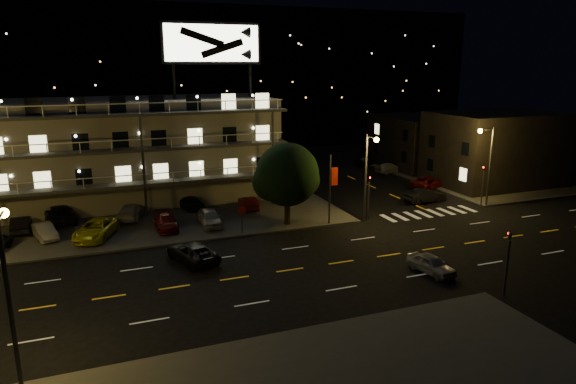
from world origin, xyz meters
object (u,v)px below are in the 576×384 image
object	(u,v)px
lot_car_4	(210,218)
lot_car_7	(130,211)
road_car_west	(192,252)
tree	(287,177)
lot_car_2	(96,229)
side_car_0	(425,196)
road_car_east	(431,264)

from	to	relation	value
lot_car_4	lot_car_7	size ratio (longest dim) A/B	0.90
lot_car_7	road_car_west	distance (m)	12.59
tree	lot_car_7	distance (m)	14.93
lot_car_2	side_car_0	xyz separation A→B (m)	(32.05, 0.09, -0.16)
lot_car_7	lot_car_2	bearing A→B (deg)	70.84
lot_car_2	lot_car_4	distance (m)	9.42
lot_car_4	lot_car_7	bearing A→B (deg)	145.67
lot_car_4	side_car_0	size ratio (longest dim) A/B	0.96
tree	road_car_west	xyz separation A→B (m)	(-9.42, -5.42, -3.79)
lot_car_2	road_car_west	bearing A→B (deg)	-27.57
lot_car_7	side_car_0	bearing A→B (deg)	-174.48
road_car_west	lot_car_2	bearing A→B (deg)	-67.35
side_car_0	road_car_east	world-z (taller)	side_car_0
lot_car_4	lot_car_7	distance (m)	7.90
lot_car_7	road_car_east	xyz separation A→B (m)	(18.36, -20.17, -0.19)
lot_car_7	road_car_east	distance (m)	27.27
lot_car_4	road_car_east	bearing A→B (deg)	-50.54
side_car_0	road_car_west	distance (m)	26.71
road_car_east	tree	bearing A→B (deg)	102.14
side_car_0	road_car_west	xyz separation A→B (m)	(-25.60, -7.62, -0.04)
lot_car_4	road_car_west	size ratio (longest dim) A/B	0.85
lot_car_2	road_car_east	world-z (taller)	lot_car_2
lot_car_2	lot_car_4	bearing A→B (deg)	21.40
tree	lot_car_7	size ratio (longest dim) A/B	1.56
tree	road_car_west	bearing A→B (deg)	-150.07
lot_car_2	side_car_0	size ratio (longest dim) A/B	1.20
lot_car_2	lot_car_7	bearing A→B (deg)	78.34
tree	lot_car_4	size ratio (longest dim) A/B	1.74
tree	side_car_0	world-z (taller)	tree
tree	lot_car_7	xyz separation A→B (m)	(-12.84, 6.69, -3.65)
side_car_0	road_car_east	size ratio (longest dim) A/B	1.18
lot_car_2	lot_car_4	size ratio (longest dim) A/B	1.25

